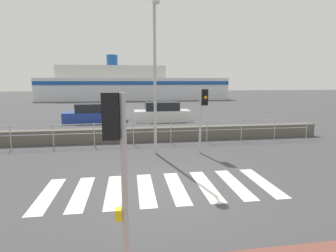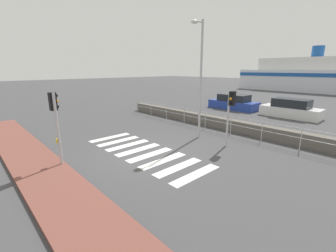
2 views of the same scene
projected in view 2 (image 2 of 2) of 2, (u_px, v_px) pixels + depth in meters
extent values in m
plane|color=#424244|center=(147.00, 154.00, 10.33)|extent=(160.00, 160.00, 0.00)
cube|color=brown|center=(51.00, 182.00, 7.60)|extent=(24.00, 1.80, 0.12)
cube|color=silver|center=(110.00, 137.00, 12.72)|extent=(0.45, 2.40, 0.01)
cube|color=silver|center=(119.00, 141.00, 12.09)|extent=(0.45, 2.40, 0.01)
cube|color=silver|center=(128.00, 145.00, 11.45)|extent=(0.45, 2.40, 0.01)
cube|color=silver|center=(138.00, 150.00, 10.81)|extent=(0.45, 2.40, 0.01)
cube|color=silver|center=(150.00, 155.00, 10.17)|extent=(0.45, 2.40, 0.01)
cube|color=silver|center=(163.00, 160.00, 9.54)|extent=(0.45, 2.40, 0.01)
cube|color=silver|center=(178.00, 167.00, 8.90)|extent=(0.45, 2.40, 0.01)
cube|color=silver|center=(196.00, 175.00, 8.26)|extent=(0.45, 2.40, 0.01)
cube|color=#605B54|center=(225.00, 124.00, 14.46)|extent=(18.66, 0.55, 0.68)
cylinder|color=#B2B2B5|center=(218.00, 114.00, 13.70)|extent=(16.79, 0.03, 0.03)
cylinder|color=#B2B2B5|center=(217.00, 122.00, 13.81)|extent=(16.79, 0.03, 0.03)
cylinder|color=#B2B2B5|center=(138.00, 106.00, 19.77)|extent=(0.04, 0.04, 1.14)
cylinder|color=#B2B2B5|center=(151.00, 109.00, 18.44)|extent=(0.04, 0.04, 1.14)
cylinder|color=#B2B2B5|center=(166.00, 112.00, 17.12)|extent=(0.04, 0.04, 1.14)
cylinder|color=#B2B2B5|center=(184.00, 116.00, 15.80)|extent=(0.04, 0.04, 1.14)
cylinder|color=#B2B2B5|center=(205.00, 120.00, 14.48)|extent=(0.04, 0.04, 1.14)
cylinder|color=#B2B2B5|center=(231.00, 125.00, 13.16)|extent=(0.04, 0.04, 1.14)
cylinder|color=#B2B2B5|center=(262.00, 132.00, 11.84)|extent=(0.04, 0.04, 1.14)
cylinder|color=#B2B2B5|center=(301.00, 139.00, 10.52)|extent=(0.04, 0.04, 1.14)
cylinder|color=#B2B2B5|center=(58.00, 131.00, 8.61)|extent=(0.10, 0.10, 2.93)
cube|color=black|center=(53.00, 101.00, 8.45)|extent=(0.24, 0.24, 0.68)
sphere|color=black|center=(56.00, 96.00, 8.49)|extent=(0.13, 0.13, 0.13)
sphere|color=orange|center=(57.00, 101.00, 8.54)|extent=(0.13, 0.13, 0.13)
sphere|color=black|center=(57.00, 107.00, 8.59)|extent=(0.13, 0.13, 0.13)
cube|color=yellow|center=(58.00, 141.00, 8.79)|extent=(0.10, 0.14, 0.18)
cylinder|color=#B2B2B5|center=(228.00, 119.00, 11.00)|extent=(0.10, 0.10, 2.76)
cube|color=black|center=(232.00, 98.00, 10.62)|extent=(0.24, 0.24, 0.68)
sphere|color=black|center=(231.00, 94.00, 10.48)|extent=(0.13, 0.13, 0.13)
sphere|color=orange|center=(231.00, 99.00, 10.53)|extent=(0.13, 0.13, 0.13)
sphere|color=black|center=(230.00, 103.00, 10.58)|extent=(0.13, 0.13, 0.13)
cylinder|color=#B2B2B5|center=(201.00, 82.00, 12.05)|extent=(0.12, 0.12, 6.21)
cylinder|color=#B2B2B5|center=(199.00, 21.00, 11.11)|extent=(0.07, 0.64, 0.07)
ellipsoid|color=silver|center=(194.00, 22.00, 10.91)|extent=(0.32, 0.42, 0.19)
cube|color=white|center=(316.00, 64.00, 37.22)|extent=(17.22, 5.62, 1.99)
cube|color=#194C99|center=(336.00, 76.00, 32.72)|extent=(30.74, 0.08, 0.58)
cylinder|color=#194C99|center=(318.00, 52.00, 36.75)|extent=(1.80, 1.80, 1.80)
cube|color=#233D9E|center=(233.00, 105.00, 21.71)|extent=(4.60, 1.88, 0.78)
cube|color=#1E2328|center=(234.00, 98.00, 21.53)|extent=(2.76, 1.66, 0.64)
cube|color=silver|center=(290.00, 112.00, 18.05)|extent=(4.38, 1.77, 0.81)
cube|color=#1E2328|center=(292.00, 103.00, 17.87)|extent=(2.63, 1.56, 0.66)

